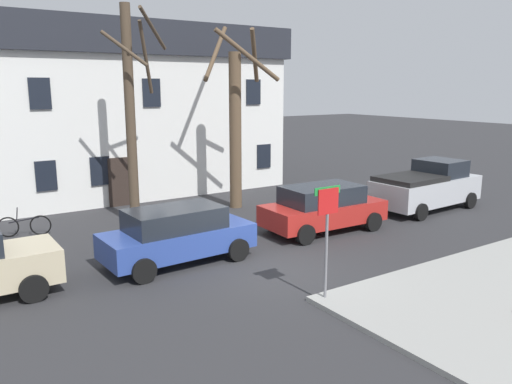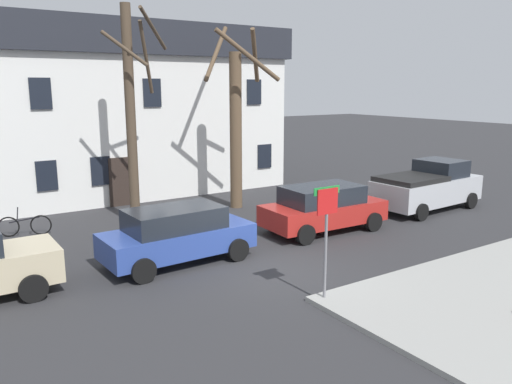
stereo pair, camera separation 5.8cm
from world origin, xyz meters
The scene contains 9 objects.
ground_plane centered at (0.00, 0.00, 0.00)m, with size 120.00×120.00×0.00m, color #2D2D30.
building_main centered at (0.93, 13.47, 4.00)m, with size 14.18×7.18×7.87m.
tree_bare_near centered at (-1.42, 6.92, 4.20)m, with size 2.55×1.74×7.92m.
tree_bare_mid centered at (3.07, 7.08, 3.65)m, with size 2.80×2.92×7.54m.
car_blue_wagon centered at (-1.97, 2.08, 0.87)m, with size 4.45×2.17×1.65m.
car_red_wagon centered at (3.75, 2.28, 0.87)m, with size 4.50×2.21×1.65m.
pickup_truck_silver centered at (9.55, 2.40, 0.98)m, with size 5.10×2.45×2.03m.
street_sign_pole centered at (-0.20, -2.40, 1.97)m, with size 0.76×0.07×2.82m.
bicycle_leaning centered at (-5.24, 7.46, 0.37)m, with size 1.66×0.65×1.03m.
Camera 2 is at (-7.81, -11.02, 5.07)m, focal length 35.59 mm.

